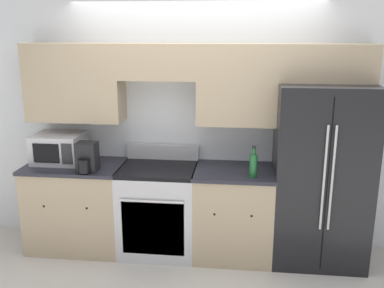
{
  "coord_description": "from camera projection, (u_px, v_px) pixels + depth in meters",
  "views": [
    {
      "loc": [
        0.45,
        -3.67,
        2.22
      ],
      "look_at": [
        -0.0,
        0.31,
        1.15
      ],
      "focal_mm": 40.0,
      "sensor_mm": 36.0,
      "label": 1
    }
  ],
  "objects": [
    {
      "name": "ground_plane",
      "position": [
        188.0,
        267.0,
        4.15
      ],
      "size": [
        12.0,
        12.0,
        0.0
      ],
      "primitive_type": "plane",
      "color": "beige"
    },
    {
      "name": "wall_back",
      "position": [
        197.0,
        107.0,
        4.33
      ],
      "size": [
        8.0,
        0.39,
        2.6
      ],
      "color": "silver",
      "rests_on": "ground_plane"
    },
    {
      "name": "lower_cabinets_left",
      "position": [
        78.0,
        205.0,
        4.46
      ],
      "size": [
        0.98,
        0.64,
        0.9
      ],
      "color": "tan",
      "rests_on": "ground_plane"
    },
    {
      "name": "lower_cabinets_right",
      "position": [
        233.0,
        213.0,
        4.28
      ],
      "size": [
        0.79,
        0.64,
        0.9
      ],
      "color": "tan",
      "rests_on": "ground_plane"
    },
    {
      "name": "oven_range",
      "position": [
        159.0,
        209.0,
        4.37
      ],
      "size": [
        0.76,
        0.65,
        1.06
      ],
      "color": "#B7B7BC",
      "rests_on": "ground_plane"
    },
    {
      "name": "refrigerator",
      "position": [
        320.0,
        174.0,
        4.15
      ],
      "size": [
        0.88,
        0.78,
        1.75
      ],
      "color": "black",
      "rests_on": "ground_plane"
    },
    {
      "name": "microwave",
      "position": [
        59.0,
        148.0,
        4.39
      ],
      "size": [
        0.48,
        0.41,
        0.3
      ],
      "color": "#B7B7BC",
      "rests_on": "lower_cabinets_left"
    },
    {
      "name": "bottle",
      "position": [
        253.0,
        165.0,
        3.94
      ],
      "size": [
        0.07,
        0.07,
        0.3
      ],
      "color": "#195928",
      "rests_on": "lower_cabinets_right"
    },
    {
      "name": "paper_towel_holder",
      "position": [
        87.0,
        158.0,
        4.1
      ],
      "size": [
        0.19,
        0.23,
        0.28
      ],
      "color": "black",
      "rests_on": "lower_cabinets_left"
    }
  ]
}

